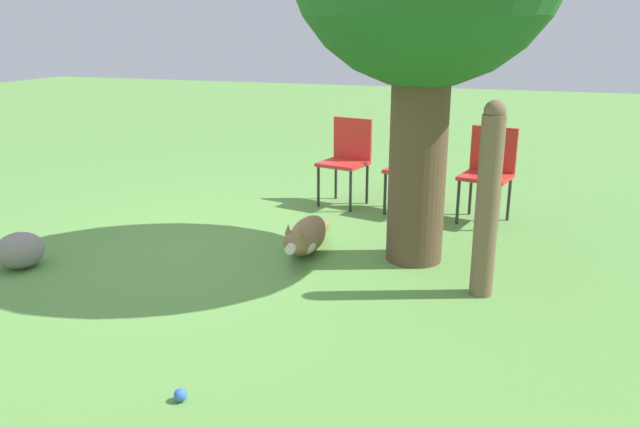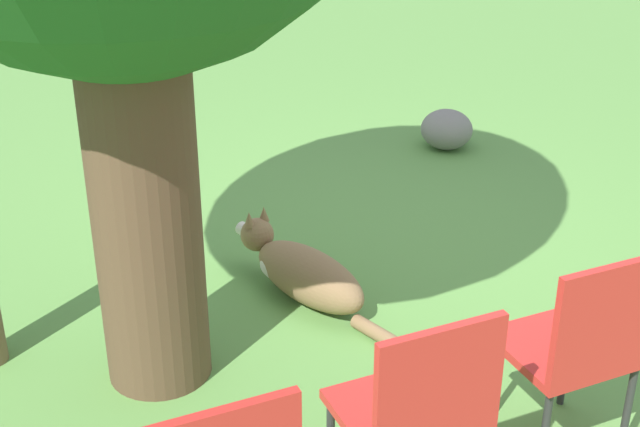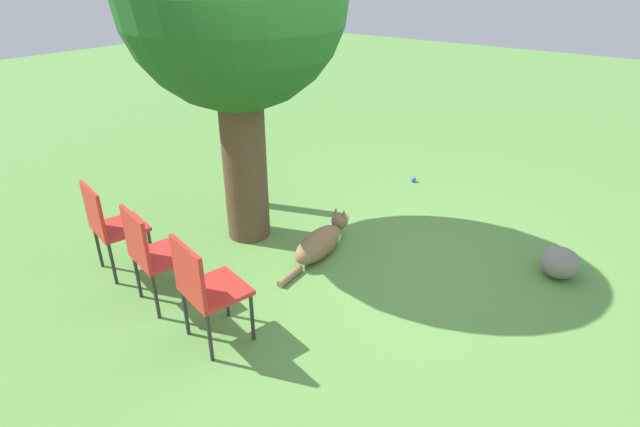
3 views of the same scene
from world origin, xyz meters
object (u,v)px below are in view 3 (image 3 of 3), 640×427
(red_chair_0, at_px, (205,285))
(tennis_ball, at_px, (413,179))
(fence_post, at_px, (243,150))
(dog, at_px, (322,241))
(red_chair_1, at_px, (152,251))
(red_chair_2, at_px, (110,223))
(oak_tree, at_px, (233,1))

(red_chair_0, bearing_deg, tennis_ball, 16.58)
(fence_post, bearing_deg, dog, -105.20)
(fence_post, relative_size, red_chair_0, 1.52)
(red_chair_1, relative_size, red_chair_2, 1.00)
(tennis_ball, bearing_deg, fence_post, 144.43)
(oak_tree, relative_size, fence_post, 2.52)
(dog, relative_size, fence_post, 0.89)
(dog, bearing_deg, fence_post, 69.68)
(dog, xyz_separation_m, fence_post, (0.39, 1.45, 0.55))
(red_chair_1, height_order, tennis_ball, red_chair_1)
(dog, bearing_deg, oak_tree, 94.02)
(dog, bearing_deg, red_chair_1, 152.62)
(fence_post, height_order, red_chair_0, fence_post)
(oak_tree, relative_size, red_chair_2, 3.82)
(red_chair_2, bearing_deg, oak_tree, -6.99)
(oak_tree, distance_m, red_chair_2, 2.26)
(red_chair_0, bearing_deg, red_chair_1, 97.29)
(red_chair_0, height_order, red_chair_1, same)
(red_chair_0, xyz_separation_m, red_chair_2, (0.14, 1.44, 0.00))
(oak_tree, height_order, red_chair_2, oak_tree)
(fence_post, relative_size, tennis_ball, 19.89)
(oak_tree, xyz_separation_m, red_chair_2, (-1.28, 0.46, -1.81))
(red_chair_2, bearing_deg, fence_post, 16.43)
(red_chair_0, bearing_deg, red_chair_2, 97.29)
(red_chair_0, xyz_separation_m, red_chair_1, (0.07, 0.72, 0.00))
(fence_post, height_order, red_chair_2, fence_post)
(red_chair_1, xyz_separation_m, tennis_ball, (3.71, -0.47, -0.48))
(dog, xyz_separation_m, red_chair_0, (-1.56, -0.11, 0.38))
(tennis_ball, bearing_deg, red_chair_1, 172.74)
(oak_tree, distance_m, red_chair_1, 2.27)
(red_chair_0, bearing_deg, fence_post, 51.41)
(oak_tree, bearing_deg, dog, -80.87)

